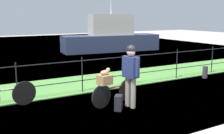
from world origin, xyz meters
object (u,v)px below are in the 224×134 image
wooden_crate (105,80)px  terrier_dog (105,72)px  cyclist_person (131,71)px  bicycle_parked (5,96)px  bicycle_main (114,93)px  backpack_on_paving (118,103)px  moored_boat_near (111,38)px  mooring_bollard (205,72)px

wooden_crate → terrier_dog: terrier_dog is taller
cyclist_person → bicycle_parked: 3.36m
bicycle_parked → bicycle_main: bearing=-22.7°
backpack_on_paving → moored_boat_near: (5.84, 10.57, 0.71)m
mooring_bollard → cyclist_person: bearing=-162.5°
bicycle_main → wooden_crate: (-0.34, -0.08, 0.42)m
wooden_crate → mooring_bollard: size_ratio=0.72×
bicycle_main → terrier_dog: (-0.32, -0.07, 0.63)m
backpack_on_paving → mooring_bollard: size_ratio=0.85×
mooring_bollard → moored_boat_near: bearing=84.1°
terrier_dog → bicycle_main: bearing=12.6°
wooden_crate → bicycle_parked: 2.64m
cyclist_person → bicycle_parked: (-2.93, 1.52, -0.65)m
cyclist_person → mooring_bollard: 4.77m
bicycle_main → backpack_on_paving: 0.50m
backpack_on_paving → mooring_bollard: mooring_bollard is taller
terrier_dog → bicycle_parked: bearing=153.2°
wooden_crate → bicycle_parked: bearing=152.9°
terrier_dog → backpack_on_paving: (0.17, -0.39, -0.77)m
backpack_on_paving → moored_boat_near: size_ratio=0.06×
terrier_dog → cyclist_person: 0.67m
backpack_on_paving → bicycle_parked: (-2.52, 1.57, 0.15)m
terrier_dog → moored_boat_near: size_ratio=0.05×
terrier_dog → backpack_on_paving: 0.87m
bicycle_parked → moored_boat_near: (8.36, 9.00, 0.56)m
mooring_bollard → moored_boat_near: size_ratio=0.07×
wooden_crate → cyclist_person: (0.60, -0.33, 0.24)m
wooden_crate → bicycle_parked: wooden_crate is taller
terrier_dog → bicycle_parked: size_ratio=0.20×
cyclist_person → moored_boat_near: bearing=62.7°
bicycle_parked → mooring_bollard: bearing=-0.7°
bicycle_parked → moored_boat_near: 12.30m
bicycle_main → mooring_bollard: bearing=12.1°
cyclist_person → backpack_on_paving: cyclist_person is taller
mooring_bollard → moored_boat_near: 9.17m
wooden_crate → backpack_on_paving: 0.71m
wooden_crate → cyclist_person: bearing=-28.3°
terrier_dog → bicycle_parked: (-2.35, 1.19, -0.61)m
moored_boat_near → bicycle_parked: bearing=-132.9°
bicycle_main → bicycle_parked: bearing=157.3°
wooden_crate → moored_boat_near: bearing=59.4°
cyclist_person → mooring_bollard: bearing=17.5°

